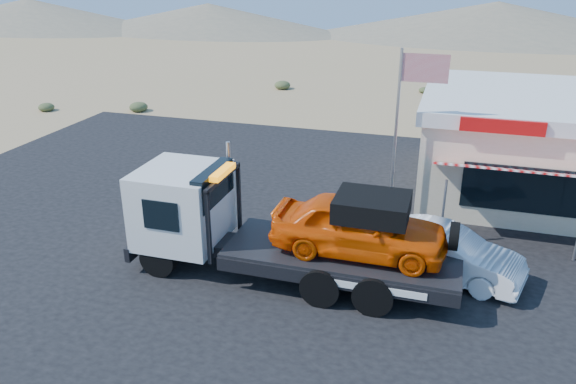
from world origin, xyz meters
name	(u,v)px	position (x,y,z in m)	size (l,w,h in m)	color
ground	(216,262)	(0.00, 0.00, 0.00)	(120.00, 120.00, 0.00)	#9F875A
asphalt_lot	(304,229)	(2.00, 3.00, 0.01)	(32.00, 24.00, 0.02)	black
tow_truck	(283,224)	(2.21, -0.10, 1.67)	(9.27, 2.75, 3.10)	black
white_sedan	(444,253)	(6.66, 1.23, 0.76)	(1.56, 4.47, 1.47)	white
jerky_store	(559,145)	(10.50, 8.97, 1.99)	(10.40, 9.97, 3.90)	beige
flagpole	(404,118)	(4.93, 4.50, 3.76)	(1.55, 0.10, 6.00)	#99999E
desert_scrub	(24,141)	(-13.66, 7.84, 0.29)	(25.04, 36.12, 0.68)	#3C4A27
distant_hills	(325,20)	(-9.77, 55.14, 1.89)	(126.00, 48.00, 4.20)	#726B59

